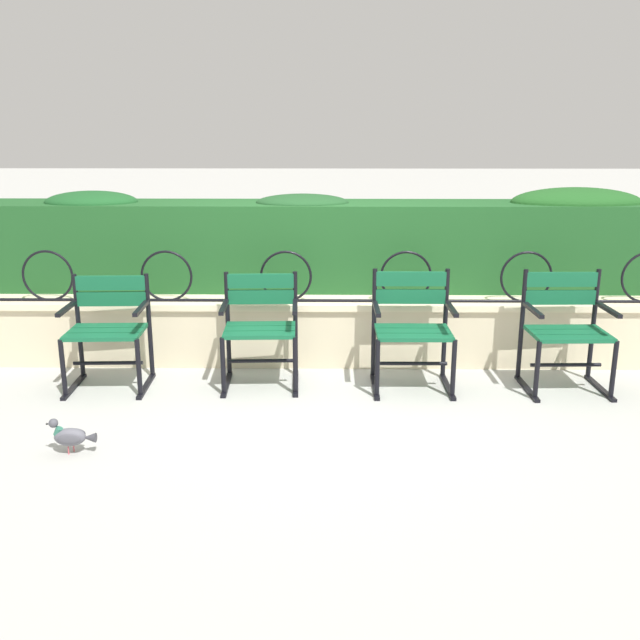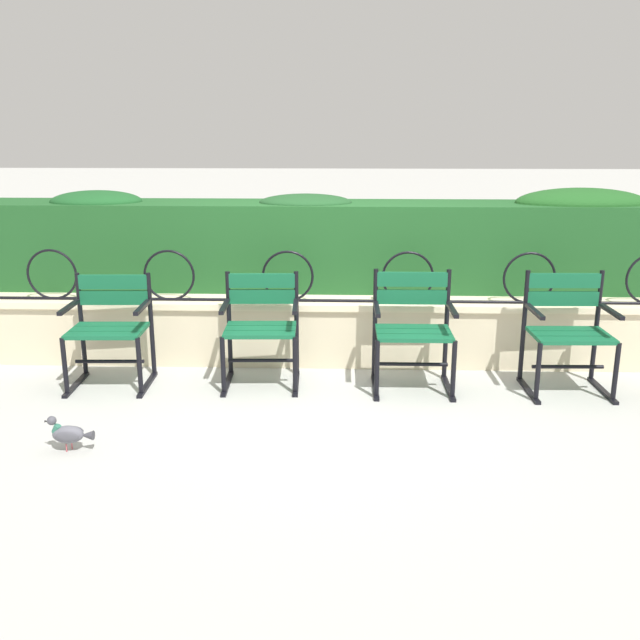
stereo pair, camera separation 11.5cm
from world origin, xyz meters
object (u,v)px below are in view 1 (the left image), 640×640
Objects in this scene: park_chair_centre_left at (260,325)px; park_chair_rightmost at (565,327)px; park_chair_leftmost at (108,327)px; pigeon_near_chairs at (71,436)px; park_chair_centre_right at (412,326)px.

park_chair_centre_left is 2.28m from park_chair_rightmost.
park_chair_leftmost is at bearing -179.97° from park_chair_rightmost.
park_chair_centre_left reaches higher than pigeon_near_chairs.
park_chair_rightmost is (1.14, -0.02, 0.00)m from park_chair_centre_right.
park_chair_rightmost is at bearing 19.60° from pigeon_near_chairs.
pigeon_near_chairs is (-1.03, -1.24, -0.34)m from park_chair_centre_left.
park_chair_rightmost is (3.42, 0.00, 0.01)m from park_chair_leftmost.
pigeon_near_chairs is (-3.31, -1.18, -0.35)m from park_chair_rightmost.
park_chair_centre_right is 2.51m from pigeon_near_chairs.
park_chair_rightmost is at bearing 0.03° from park_chair_leftmost.
park_chair_centre_left is at bearing 50.24° from pigeon_near_chairs.
park_chair_rightmost is 3.03× the size of pigeon_near_chairs.
park_chair_leftmost is 1.23m from pigeon_near_chairs.
park_chair_rightmost reaches higher than park_chair_centre_right.
park_chair_leftmost is 1.14m from park_chair_centre_left.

